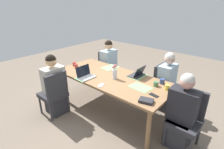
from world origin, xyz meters
The scene contains 25 objects.
ground_plane centered at (0.00, 0.00, 0.00)m, with size 10.00×10.00×0.00m, color #756656.
dining_table centered at (0.00, 0.00, 0.67)m, with size 2.31×1.02×0.74m.
chair_head_left_left_near centered at (-1.43, -0.05, 0.50)m, with size 0.44×0.44×0.90m.
person_head_left_left_near centered at (-1.37, 0.03, 0.53)m, with size 0.40×0.36×1.19m.
chair_near_left_mid centered at (0.88, -0.85, 0.50)m, with size 0.44×0.44×0.90m.
person_near_left_mid centered at (0.80, -0.79, 0.53)m, with size 0.36×0.40×1.19m.
chair_near_left_far centered at (-0.69, -0.83, 0.50)m, with size 0.44×0.44×0.90m.
person_near_left_far centered at (-0.76, -0.77, 0.53)m, with size 0.36×0.40×1.19m.
chair_far_right_near centered at (0.71, 0.83, 0.50)m, with size 0.44×0.44×0.90m.
person_far_right_near centered at (0.79, 0.77, 0.53)m, with size 0.36×0.40×1.19m.
flower_vase centered at (-0.08, 0.02, 0.86)m, with size 0.10×0.09×0.28m.
placemat_head_left_left_near centered at (-0.64, 0.01, 0.74)m, with size 0.36×0.26×0.00m, color #7FAD70.
placemat_near_left_mid centered at (0.36, -0.35, 0.74)m, with size 0.36×0.26×0.00m, color #7FAD70.
placemat_near_left_far centered at (-0.34, -0.35, 0.74)m, with size 0.36×0.26×0.00m, color #7FAD70.
placemat_far_right_near centered at (0.36, 0.35, 0.74)m, with size 0.36×0.26×0.00m, color #7FAD70.
laptop_near_left_far centered at (-0.34, -0.35, 0.78)m, with size 0.22×0.32×0.20m.
laptop_far_right_near centered at (0.36, 0.35, 0.78)m, with size 0.22×0.32×0.21m.
coffee_mug_near_left centered at (-1.01, -0.21, 0.78)m, with size 0.08×0.08×0.09m, color #DBC64C.
coffee_mug_near_right centered at (1.03, 0.09, 0.78)m, with size 0.08×0.08×0.08m, color #AD3D38.
coffee_mug_centre_left centered at (-0.85, -0.36, 0.78)m, with size 0.09×0.09×0.08m, color #33477A.
coffee_mug_centre_right centered at (0.89, 0.15, 0.78)m, with size 0.07×0.07×0.09m, color #AD3D38.
coffee_mug_far_left centered at (-0.81, -0.20, 0.78)m, with size 0.08×0.08×0.08m, color #47704C.
book_red_cover centered at (-0.95, 0.35, 0.76)m, with size 0.20×0.14×0.04m, color #28282D.
phone_black centered at (-0.95, 0.11, 0.74)m, with size 0.15×0.07×0.01m, color black.
phone_silver centered at (-0.10, 0.40, 0.74)m, with size 0.15×0.07×0.01m, color silver.
Camera 1 is at (-2.01, 2.31, 2.10)m, focal length 28.25 mm.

